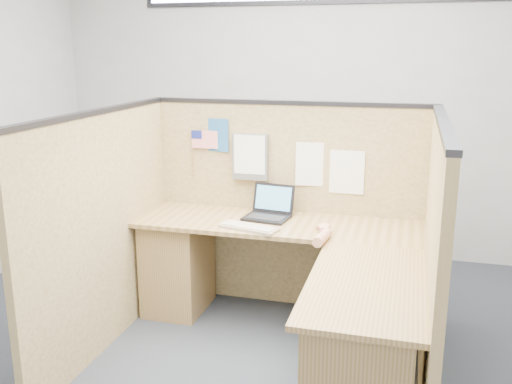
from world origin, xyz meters
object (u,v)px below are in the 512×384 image
(l_desk, at_px, (291,294))
(laptop, at_px, (268,209))
(mouse, at_px, (324,230))
(keyboard, at_px, (249,227))

(l_desk, xyz_separation_m, laptop, (-0.28, 0.50, 0.39))
(l_desk, distance_m, mouse, 0.46)
(laptop, height_order, mouse, laptop)
(l_desk, bearing_deg, laptop, 118.84)
(laptop, distance_m, keyboard, 0.32)
(l_desk, bearing_deg, keyboard, 150.38)
(l_desk, xyz_separation_m, keyboard, (-0.33, 0.19, 0.35))
(mouse, bearing_deg, l_desk, -123.46)
(l_desk, bearing_deg, mouse, 56.54)
(laptop, bearing_deg, l_desk, -53.96)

